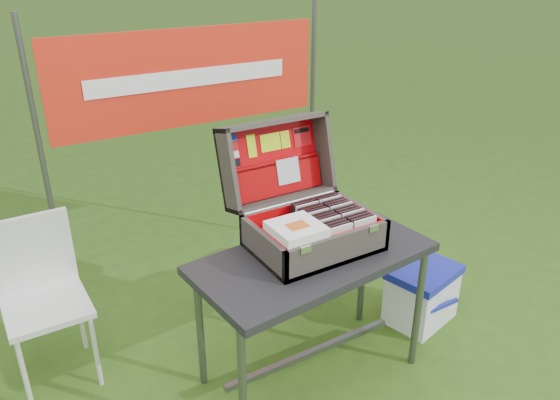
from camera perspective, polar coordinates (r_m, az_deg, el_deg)
ground at (r=2.92m, az=1.17°, el=-17.42°), size 80.00×80.00×0.00m
table at (r=2.71m, az=3.33°, el=-12.02°), size 1.15×0.65×0.69m
table_top at (r=2.52m, az=3.51°, el=-6.09°), size 1.15×0.65×0.04m
table_leg_fl at (r=2.38m, az=-3.95°, el=-18.74°), size 0.04×0.04×0.65m
table_leg_fr at (r=2.85m, az=14.21°, el=-11.16°), size 0.04×0.04×0.65m
table_leg_bl at (r=2.68m, az=-8.35°, el=-13.15°), size 0.04×0.04×0.65m
table_leg_br at (r=3.11m, az=8.63°, el=-7.34°), size 0.04×0.04×0.65m
table_brace at (r=2.85m, az=3.22°, el=-15.65°), size 0.96×0.03×0.03m
suitcase at (r=2.50m, az=2.88°, el=0.86°), size 0.57×0.56×0.52m
suitcase_base_bottom at (r=2.57m, az=3.51°, el=-4.74°), size 0.57×0.40×0.02m
suitcase_base_wall_front at (r=2.40m, az=6.14°, el=-5.29°), size 0.57×0.02×0.15m
suitcase_base_wall_back at (r=2.68m, az=1.23°, el=-1.81°), size 0.57×0.02×0.15m
suitcase_base_wall_left at (r=2.41m, az=-1.82°, el=-5.05°), size 0.02×0.40×0.15m
suitcase_base_wall_right at (r=2.68m, az=8.34°, el=-2.01°), size 0.02×0.40×0.15m
suitcase_liner_floor at (r=2.56m, az=3.52°, el=-4.46°), size 0.52×0.36×0.01m
suitcase_latch_left at (r=2.27m, az=2.68°, el=-5.19°), size 0.05×0.01×0.03m
suitcase_latch_right at (r=2.47m, az=9.75°, el=-2.93°), size 0.05×0.01×0.03m
suitcase_hinge at (r=2.65m, az=1.12°, el=-0.26°), size 0.51×0.02×0.02m
suitcase_lid_back at (r=2.74m, az=-0.95°, el=4.20°), size 0.57×0.12×0.40m
suitcase_lid_rim_far at (r=2.66m, az=-0.82°, el=8.17°), size 0.57×0.15×0.06m
suitcase_lid_rim_near at (r=2.71m, az=0.26°, el=0.16°), size 0.57×0.15×0.06m
suitcase_lid_rim_left at (r=2.56m, az=-5.50°, el=3.00°), size 0.02×0.25×0.43m
suitcase_lid_rim_right at (r=2.82m, az=4.49°, el=5.12°), size 0.02×0.25×0.43m
suitcase_lid_liner at (r=2.73m, az=-0.80°, el=4.18°), size 0.52×0.10×0.35m
suitcase_liner_wall_front at (r=2.41m, az=5.95°, el=-4.92°), size 0.52×0.01×0.13m
suitcase_liner_wall_back at (r=2.66m, az=1.40°, el=-1.72°), size 0.52×0.01×0.13m
suitcase_liner_wall_left at (r=2.41m, az=-1.53°, el=-4.74°), size 0.01×0.36×0.13m
suitcase_liner_wall_right at (r=2.67m, az=8.12°, el=-1.87°), size 0.01×0.36×0.13m
suitcase_lid_pocket at (r=2.72m, az=-0.34°, el=2.22°), size 0.50×0.07×0.16m
suitcase_pocket_edge at (r=2.71m, az=-0.50°, el=3.88°), size 0.49×0.02×0.02m
suitcase_pocket_cd at (r=2.73m, az=0.86°, el=3.06°), size 0.13×0.04×0.12m
lid_sticker_cc_a at (r=2.61m, az=-5.11°, el=6.46°), size 0.06×0.01×0.03m
lid_sticker_cc_b at (r=2.62m, az=-4.98°, el=5.59°), size 0.06×0.01×0.03m
lid_sticker_cc_c at (r=2.62m, az=-4.85°, el=4.73°), size 0.06×0.01×0.03m
lid_sticker_cc_d at (r=2.62m, az=-4.72°, el=3.87°), size 0.06×0.01×0.03m
lid_card_neon_tall at (r=2.66m, az=-2.98°, el=5.66°), size 0.05×0.03×0.11m
lid_card_neon_main at (r=2.71m, az=-1.00°, el=6.04°), size 0.11×0.02×0.08m
lid_card_neon_small at (r=2.75m, az=0.56°, el=6.34°), size 0.05×0.02×0.08m
lid_sticker_band at (r=2.80m, az=2.33°, el=6.67°), size 0.10×0.03×0.10m
lid_sticker_band_bar at (r=2.80m, az=2.25°, el=7.28°), size 0.09×0.01×0.02m
cd_left_0 at (r=2.43m, az=6.32°, el=-4.22°), size 0.13×0.01×0.14m
cd_left_1 at (r=2.45m, az=6.01°, el=-4.00°), size 0.13×0.01×0.14m
cd_left_2 at (r=2.46m, az=5.70°, el=-3.79°), size 0.13×0.01×0.14m
cd_left_3 at (r=2.48m, az=5.39°, el=-3.58°), size 0.13×0.01×0.14m
cd_left_4 at (r=2.50m, az=5.09°, el=-3.38°), size 0.13×0.01×0.14m
cd_left_5 at (r=2.51m, az=4.79°, el=-3.18°), size 0.13×0.01×0.14m
cd_left_6 at (r=2.53m, az=4.50°, el=-2.97°), size 0.13×0.01×0.14m
cd_left_7 at (r=2.54m, az=4.21°, el=-2.78°), size 0.13×0.01×0.14m
cd_left_8 at (r=2.56m, az=3.93°, el=-2.58°), size 0.13×0.01×0.14m
cd_left_9 at (r=2.58m, az=3.64°, el=-2.39°), size 0.13×0.01×0.14m
cd_left_10 at (r=2.59m, az=3.36°, el=-2.20°), size 0.13×0.01×0.14m
cd_left_11 at (r=2.61m, az=3.09°, el=-2.01°), size 0.13×0.01×0.14m
cd_left_12 at (r=2.62m, az=2.82°, el=-1.82°), size 0.13×0.01×0.14m
cd_left_13 at (r=2.64m, az=2.55°, el=-1.64°), size 0.13×0.01×0.14m
cd_left_14 at (r=2.66m, az=2.28°, el=-1.46°), size 0.13×0.01×0.14m
cd_right_0 at (r=2.51m, az=8.81°, el=-3.41°), size 0.13×0.01×0.14m
cd_right_1 at (r=2.53m, az=8.49°, el=-3.21°), size 0.13×0.01×0.14m
cd_right_2 at (r=2.54m, az=8.18°, el=-3.01°), size 0.13×0.01×0.14m
cd_right_3 at (r=2.56m, az=7.87°, el=-2.81°), size 0.13×0.01×0.14m
cd_right_4 at (r=2.57m, az=7.56°, el=-2.62°), size 0.13×0.01×0.14m
cd_right_5 at (r=2.59m, az=7.26°, el=-2.43°), size 0.13×0.01×0.14m
cd_right_6 at (r=2.60m, az=6.96°, el=-2.24°), size 0.13×0.01×0.14m
cd_right_7 at (r=2.62m, az=6.66°, el=-2.05°), size 0.13×0.01×0.14m
cd_right_8 at (r=2.63m, az=6.37°, el=-1.86°), size 0.13×0.01×0.14m
cd_right_9 at (r=2.65m, az=6.08°, el=-1.68°), size 0.13×0.01×0.14m
cd_right_10 at (r=2.66m, az=5.79°, el=-1.50°), size 0.13×0.01×0.14m
cd_right_11 at (r=2.68m, az=5.51°, el=-1.32°), size 0.13×0.01×0.14m
cd_right_12 at (r=2.70m, az=5.23°, el=-1.14°), size 0.13×0.01×0.14m
cd_right_13 at (r=2.71m, az=4.95°, el=-0.97°), size 0.13×0.01×0.14m
cd_right_14 at (r=2.73m, az=4.68°, el=-0.80°), size 0.13×0.01×0.14m
songbook_0 at (r=2.37m, az=1.71°, el=-3.41°), size 0.21×0.21×0.00m
songbook_1 at (r=2.37m, az=1.71°, el=-3.30°), size 0.21×0.21×0.00m
songbook_2 at (r=2.37m, az=1.71°, el=-3.19°), size 0.21×0.21×0.00m
songbook_3 at (r=2.36m, az=1.71°, el=-3.09°), size 0.21×0.21×0.00m
songbook_4 at (r=2.36m, az=1.71°, el=-2.98°), size 0.21×0.21×0.00m
songbook_5 at (r=2.36m, az=1.72°, el=-2.87°), size 0.21×0.21×0.00m
songbook_6 at (r=2.36m, az=1.72°, el=-2.76°), size 0.21×0.21×0.00m
songbook_7 at (r=2.35m, az=1.72°, el=-2.66°), size 0.21×0.21×0.00m
songbook_graphic at (r=2.34m, az=1.85°, el=-2.66°), size 0.09×0.07×0.00m
cooler at (r=3.26m, az=14.58°, el=-9.49°), size 0.45×0.38×0.34m
cooler_body at (r=3.28m, az=14.53°, el=-9.83°), size 0.42×0.36×0.30m
cooler_lid at (r=3.18m, az=14.86°, el=-7.29°), size 0.45×0.38×0.05m
cooler_handle at (r=3.17m, az=16.61°, el=-10.57°), size 0.23×0.02×0.02m
chair at (r=2.86m, az=-23.17°, el=-10.40°), size 0.38×0.42×0.83m
chair_seat at (r=2.85m, az=-23.20°, el=-10.24°), size 0.38×0.38×0.03m
chair_backrest at (r=2.90m, az=-24.48°, el=-5.06°), size 0.38×0.03×0.39m
chair_leg_fl at (r=2.84m, az=-25.16°, el=-16.16°), size 0.02×0.02×0.42m
chair_leg_fr at (r=2.86m, az=-18.71°, el=-14.62°), size 0.02×0.02×0.42m
chair_leg_bl at (r=3.10m, az=-25.99°, el=-12.61°), size 0.02×0.02×0.42m
chair_leg_br at (r=3.11m, az=-20.15°, el=-11.25°), size 0.02×0.02×0.42m
chair_upright_right at (r=2.92m, az=-21.39°, el=-4.52°), size 0.02×0.02×0.39m
cardboard_box at (r=3.44m, az=4.15°, el=-5.72°), size 0.46×0.28×0.45m
banner_post_left at (r=3.15m, az=-23.23°, el=1.93°), size 0.03×0.03×1.70m
banner_post_right at (r=3.73m, az=3.32°, el=7.32°), size 0.03×0.03×1.70m
banner at (r=3.21m, az=-9.32°, el=12.51°), size 1.60×0.02×0.55m
banner_text at (r=3.20m, az=-9.23°, el=12.48°), size 1.20×0.00×0.10m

